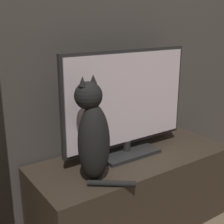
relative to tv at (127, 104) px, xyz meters
name	(u,v)px	position (x,y,z in m)	size (l,w,h in m)	color
wall_back	(105,5)	(0.01, 0.23, 0.54)	(4.80, 0.05, 2.60)	#47423D
tv_stand	(133,192)	(0.01, -0.06, -0.53)	(1.18, 0.49, 0.46)	#33281E
tv	(127,104)	(0.00, 0.00, 0.00)	(0.82, 0.21, 0.61)	black
cat	(92,135)	(-0.32, -0.15, -0.07)	(0.23, 0.29, 0.52)	black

